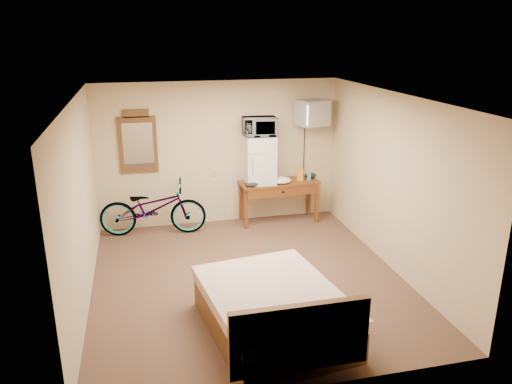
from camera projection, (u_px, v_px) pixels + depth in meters
room at (248, 194)px, 6.56m from camera, size 4.60×4.64×2.50m
desk at (279, 188)px, 8.82m from camera, size 1.42×0.61×0.75m
mini_fridge at (260, 159)px, 8.62m from camera, size 0.53×0.51×0.83m
microwave at (260, 127)px, 8.45m from camera, size 0.59×0.41×0.31m
snack_bag at (300, 174)px, 8.84m from camera, size 0.13×0.09×0.22m
blue_cup at (309, 177)px, 8.88m from camera, size 0.07×0.07×0.13m
cloth_cream at (281, 180)px, 8.68m from camera, size 0.36×0.27×0.11m
cloth_dark_a at (251, 184)px, 8.51m from camera, size 0.24×0.18×0.09m
cloth_dark_b at (311, 175)px, 9.01m from camera, size 0.21×0.17×0.09m
crt_television at (312, 113)px, 8.56m from camera, size 0.60×0.65×0.43m
wall_mirror at (138, 143)px, 8.28m from camera, size 0.63×0.04×1.06m
bicycle at (153, 208)px, 8.34m from camera, size 1.82×0.81×0.93m
bed at (275, 312)px, 5.57m from camera, size 1.65×2.03×0.90m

